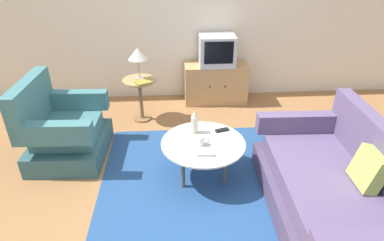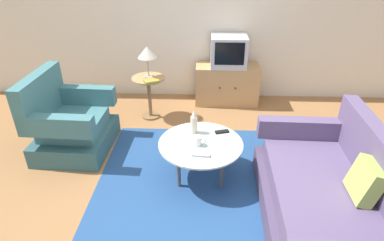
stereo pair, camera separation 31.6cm
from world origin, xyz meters
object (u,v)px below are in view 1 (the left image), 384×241
(side_table, at_px, (140,91))
(vase, at_px, (194,122))
(tv_stand, at_px, (215,83))
(table_lamp, at_px, (138,55))
(tv_remote_silver, at_px, (206,154))
(couch, at_px, (334,190))
(mug, at_px, (201,141))
(armchair, at_px, (63,132))
(coffee_table, at_px, (203,145))
(tv_remote_dark, at_px, (222,130))
(book, at_px, (143,83))
(television, at_px, (217,50))

(side_table, height_order, vase, vase)
(vase, bearing_deg, tv_stand, 74.90)
(table_lamp, xyz_separation_m, tv_remote_silver, (0.73, -1.57, -0.49))
(couch, xyz_separation_m, mug, (-1.14, 0.58, 0.19))
(table_lamp, bearing_deg, armchair, -134.34)
(armchair, distance_m, vase, 1.53)
(coffee_table, height_order, tv_remote_dark, tv_remote_dark)
(vase, bearing_deg, couch, -34.88)
(coffee_table, relative_size, vase, 3.25)
(tv_stand, height_order, book, book)
(table_lamp, xyz_separation_m, tv_remote_dark, (0.95, -1.14, -0.49))
(side_table, relative_size, table_lamp, 1.43)
(armchair, distance_m, mug, 1.64)
(television, bearing_deg, couch, -73.42)
(table_lamp, distance_m, mug, 1.62)
(table_lamp, distance_m, tv_remote_silver, 1.81)
(armchair, bearing_deg, tv_stand, 127.30)
(tv_stand, height_order, vase, vase)
(television, bearing_deg, mug, -101.73)
(television, height_order, tv_remote_silver, television)
(coffee_table, height_order, tv_remote_silver, tv_remote_silver)
(tv_remote_silver, bearing_deg, tv_remote_dark, 68.87)
(side_table, xyz_separation_m, mug, (0.71, -1.37, 0.05))
(tv_remote_silver, height_order, book, book)
(mug, bearing_deg, armchair, 160.58)
(armchair, height_order, mug, armchair)
(armchair, distance_m, table_lamp, 1.34)
(book, bearing_deg, vase, -83.78)
(table_lamp, bearing_deg, book, -71.65)
(coffee_table, bearing_deg, vase, 110.54)
(armchair, xyz_separation_m, television, (1.93, 1.37, 0.50))
(couch, relative_size, vase, 6.65)
(tv_remote_dark, xyz_separation_m, book, (-0.89, 0.96, 0.18))
(armchair, height_order, coffee_table, armchair)
(armchair, bearing_deg, tv_remote_dark, 83.04)
(mug, bearing_deg, coffee_table, 59.02)
(table_lamp, height_order, mug, table_lamp)
(coffee_table, height_order, tv_stand, tv_stand)
(couch, bearing_deg, coffee_table, 62.30)
(side_table, relative_size, tv_remote_silver, 3.41)
(tv_stand, bearing_deg, table_lamp, -155.07)
(tv_remote_dark, bearing_deg, side_table, 114.22)
(couch, bearing_deg, book, 46.35)
(side_table, distance_m, tv_remote_silver, 1.72)
(television, bearing_deg, side_table, -154.07)
(vase, distance_m, book, 1.14)
(tv_remote_dark, bearing_deg, mug, -150.59)
(side_table, height_order, book, book)
(mug, bearing_deg, side_table, 117.32)
(side_table, bearing_deg, armchair, -134.83)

